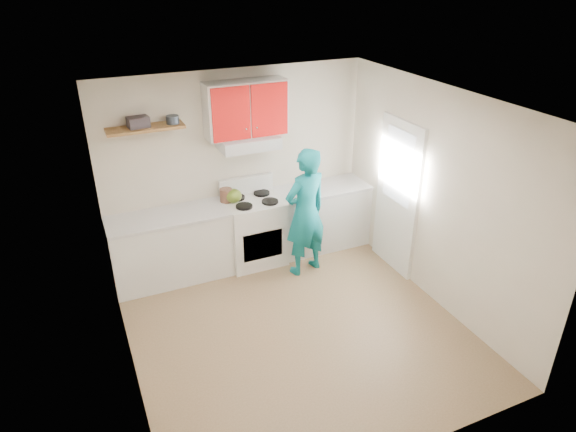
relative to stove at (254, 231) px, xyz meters
name	(u,v)px	position (x,y,z in m)	size (l,w,h in m)	color
floor	(296,327)	(-0.10, -1.57, -0.46)	(3.80, 3.80, 0.00)	brown
ceiling	(297,103)	(-0.10, -1.57, 2.14)	(3.60, 3.80, 0.04)	white
back_wall	(237,167)	(-0.10, 0.32, 0.84)	(3.60, 0.04, 2.60)	beige
front_wall	(405,339)	(-0.10, -3.47, 0.84)	(3.60, 0.04, 2.60)	beige
left_wall	(117,265)	(-1.90, -1.57, 0.84)	(0.04, 3.80, 2.60)	beige
right_wall	(436,198)	(1.70, -1.57, 0.84)	(0.04, 3.80, 2.60)	beige
door	(397,197)	(1.68, -0.88, 0.56)	(0.05, 0.85, 2.05)	white
door_glass	(399,167)	(1.65, -0.88, 0.99)	(0.01, 0.55, 0.95)	white
counter_left	(171,248)	(-1.14, 0.02, -0.01)	(1.52, 0.60, 0.90)	silver
counter_right	(321,217)	(1.04, 0.02, -0.01)	(1.32, 0.60, 0.90)	silver
stove	(254,231)	(0.00, 0.00, 0.00)	(0.76, 0.65, 0.92)	white
range_hood	(249,143)	(0.00, 0.10, 1.24)	(0.76, 0.44, 0.15)	silver
upper_cabinets	(246,109)	(0.00, 0.16, 1.66)	(1.02, 0.33, 0.70)	red
shelf	(145,128)	(-1.25, 0.18, 1.56)	(0.90, 0.30, 0.04)	brown
books	(138,122)	(-1.32, 0.18, 1.64)	(0.24, 0.17, 0.12)	#3A3339
tin	(173,120)	(-0.92, 0.17, 1.62)	(0.15, 0.15, 0.09)	#333D4C
kettle	(234,196)	(-0.25, 0.06, 0.55)	(0.21, 0.21, 0.18)	#597220
crock	(226,196)	(-0.34, 0.12, 0.54)	(0.17, 0.17, 0.20)	#533324
cutting_board	(321,189)	(1.00, -0.02, 0.45)	(0.27, 0.20, 0.02)	olive
silicone_mat	(333,185)	(1.24, 0.06, 0.44)	(0.32, 0.27, 0.01)	red
person	(305,213)	(0.52, -0.52, 0.41)	(0.63, 0.42, 1.74)	#0D727D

